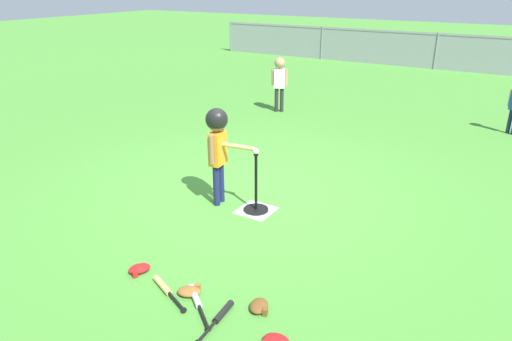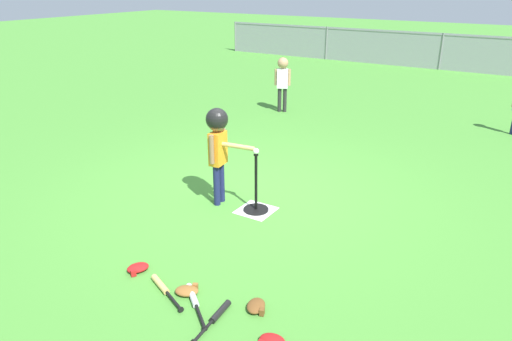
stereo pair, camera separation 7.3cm
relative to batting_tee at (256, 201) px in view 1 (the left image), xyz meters
name	(u,v)px [view 1 (the left image)]	position (x,y,z in m)	size (l,w,h in m)	color
ground_plane	(252,193)	(-0.33, 0.43, -0.13)	(60.00, 60.00, 0.00)	#478C33
home_plate	(256,210)	(0.00, 0.00, -0.12)	(0.44, 0.44, 0.01)	white
batting_tee	(256,201)	(0.00, 0.00, 0.00)	(0.32, 0.32, 0.77)	black
baseball_on_tee	(256,151)	(0.00, 0.00, 0.67)	(0.07, 0.07, 0.07)	white
batter_child	(218,137)	(-0.52, -0.06, 0.78)	(0.65, 0.36, 1.28)	#191E4C
fielder_deep_left	(280,77)	(-2.09, 4.40, 0.63)	(0.32, 0.23, 1.19)	#262626
spare_bat_silver	(197,300)	(0.50, -1.86, -0.10)	(0.53, 0.44, 0.06)	silver
spare_bat_wood	(165,288)	(0.14, -1.88, -0.10)	(0.58, 0.29, 0.06)	#DBB266
spare_bat_black	(220,316)	(0.81, -1.93, -0.10)	(0.11, 0.57, 0.06)	black
glove_by_plate	(139,269)	(-0.30, -1.77, -0.09)	(0.25, 0.27, 0.07)	#B21919
glove_near_bats	(190,291)	(0.37, -1.80, -0.09)	(0.27, 0.24, 0.07)	brown
glove_tossed_aside	(259,306)	(1.04, -1.64, -0.09)	(0.22, 0.26, 0.07)	brown
glove_outfield_drop	(276,341)	(1.37, -1.95, -0.09)	(0.24, 0.19, 0.07)	#B21919
outfield_fence	(436,50)	(-0.33, 11.69, 0.49)	(16.06, 0.06, 1.15)	slate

